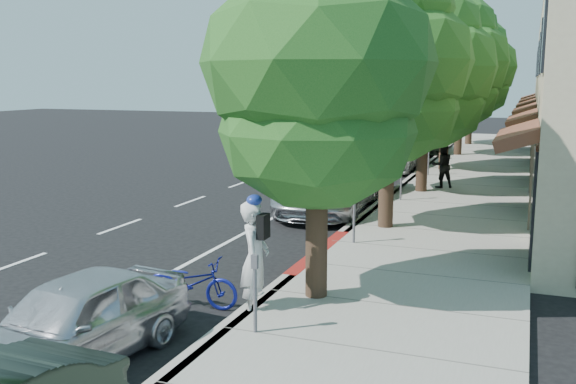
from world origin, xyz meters
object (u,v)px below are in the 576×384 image
at_px(dark_sedan, 362,178).
at_px(bicycle, 192,283).
at_px(cyclist, 255,259).
at_px(near_car_a, 74,321).
at_px(street_tree_1, 390,65).
at_px(street_tree_3, 447,65).
at_px(pedestrian, 442,165).
at_px(white_pickup, 394,150).
at_px(street_tree_5, 472,69).
at_px(street_tree_0, 318,69).
at_px(street_tree_4, 462,61).
at_px(dark_suv_far, 427,139).
at_px(street_tree_2, 425,70).
at_px(silver_suv, 328,189).

bearing_deg(dark_sedan, bicycle, -89.08).
height_order(cyclist, near_car_a, cyclist).
distance_m(dark_sedan, near_car_a, 14.70).
height_order(street_tree_1, street_tree_3, street_tree_3).
bearing_deg(pedestrian, white_pickup, -91.52).
bearing_deg(street_tree_5, street_tree_0, -90.00).
bearing_deg(street_tree_4, dark_suv_far, 147.08).
bearing_deg(street_tree_2, street_tree_4, 90.00).
height_order(street_tree_5, silver_suv, street_tree_5).
relative_size(street_tree_0, cyclist, 3.39).
relative_size(street_tree_5, bicycle, 4.48).
relative_size(street_tree_2, street_tree_3, 0.93).
height_order(street_tree_5, dark_suv_far, street_tree_5).
height_order(street_tree_1, street_tree_5, street_tree_5).
height_order(street_tree_2, cyclist, street_tree_2).
height_order(dark_suv_far, pedestrian, pedestrian).
relative_size(street_tree_3, cyclist, 3.85).
distance_m(street_tree_3, dark_sedan, 8.30).
relative_size(street_tree_0, dark_suv_far, 1.40).
height_order(cyclist, dark_sedan, cyclist).
bearing_deg(street_tree_1, bicycle, -106.22).
xyz_separation_m(dark_sedan, pedestrian, (2.50, 1.96, 0.31)).
relative_size(street_tree_5, cyclist, 3.86).
bearing_deg(near_car_a, street_tree_0, 63.87).
bearing_deg(bicycle, street_tree_3, -11.79).
bearing_deg(street_tree_2, dark_suv_far, 97.79).
xyz_separation_m(street_tree_1, cyclist, (-0.81, -6.95, -3.43)).
relative_size(street_tree_5, silver_suv, 1.49).
xyz_separation_m(street_tree_1, street_tree_2, (0.00, 6.00, -0.06)).
distance_m(dark_suv_far, pedestrian, 12.44).
xyz_separation_m(street_tree_4, dark_suv_far, (-1.80, 1.17, -4.17)).
height_order(bicycle, silver_suv, silver_suv).
distance_m(cyclist, silver_suv, 8.94).
bearing_deg(street_tree_4, street_tree_3, -90.00).
bearing_deg(dark_suv_far, bicycle, -97.15).
distance_m(street_tree_5, bicycle, 31.36).
distance_m(cyclist, bicycle, 1.35).
bearing_deg(street_tree_2, street_tree_1, -90.00).
distance_m(street_tree_1, silver_suv, 4.71).
distance_m(street_tree_0, bicycle, 4.42).
bearing_deg(bicycle, white_pickup, -4.83).
distance_m(street_tree_1, dark_sedan, 6.56).
xyz_separation_m(dark_sedan, white_pickup, (-0.41, 7.52, 0.18)).
bearing_deg(dark_suv_far, street_tree_2, -88.84).
relative_size(near_car_a, pedestrian, 2.36).
xyz_separation_m(street_tree_2, dark_sedan, (-1.92, -1.00, -3.72)).
relative_size(street_tree_0, pedestrian, 4.16).
bearing_deg(street_tree_1, dark_sedan, 110.96).
relative_size(cyclist, white_pickup, 0.35).
relative_size(street_tree_3, street_tree_4, 0.97).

